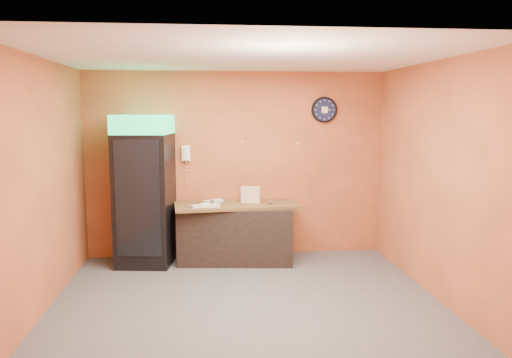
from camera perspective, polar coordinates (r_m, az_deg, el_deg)
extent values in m
plane|color=#47474C|center=(5.99, -1.05, -13.88)|extent=(4.50, 4.50, 0.00)
cube|color=#D1663B|center=(7.61, -2.31, 1.66)|extent=(4.50, 0.02, 2.80)
cube|color=#D1663B|center=(5.89, -23.46, -0.79)|extent=(0.02, 4.00, 2.80)
cube|color=#D1663B|center=(6.23, 20.03, -0.18)|extent=(0.02, 4.00, 2.80)
cube|color=white|center=(5.60, -1.12, 13.81)|extent=(4.50, 4.00, 0.02)
cube|color=black|center=(7.36, -12.55, -2.31)|extent=(0.85, 0.85, 1.89)
cube|color=#17C666|center=(7.26, -12.81, 6.11)|extent=(0.85, 0.85, 0.27)
cube|color=black|center=(6.97, -12.50, -2.20)|extent=(0.62, 0.11, 1.62)
cube|color=black|center=(7.42, -2.33, -6.26)|extent=(1.72, 0.91, 0.82)
cylinder|color=black|center=(7.74, 7.80, 7.84)|extent=(0.40, 0.05, 0.40)
cylinder|color=#0F1433|center=(7.71, 7.85, 7.84)|extent=(0.34, 0.01, 0.34)
cube|color=white|center=(7.70, 7.86, 7.84)|extent=(0.10, 0.00, 0.10)
cube|color=white|center=(7.54, -8.00, 2.94)|extent=(0.12, 0.07, 0.23)
cube|color=white|center=(7.49, -8.01, 2.91)|extent=(0.05, 0.04, 0.19)
cube|color=brown|center=(7.33, -2.35, -2.99)|extent=(1.83, 0.89, 0.04)
cube|color=beige|center=(7.38, -0.59, -2.51)|extent=(0.30, 0.19, 0.06)
cube|color=beige|center=(7.37, -0.59, -2.05)|extent=(0.30, 0.19, 0.06)
cube|color=beige|center=(7.36, -0.59, -1.59)|extent=(0.30, 0.19, 0.06)
cube|color=beige|center=(7.35, -0.59, -1.13)|extent=(0.30, 0.19, 0.06)
cube|color=silver|center=(7.09, -6.40, -3.08)|extent=(0.27, 0.19, 0.04)
cube|color=silver|center=(7.09, -5.28, -3.05)|extent=(0.28, 0.11, 0.04)
cube|color=silver|center=(7.43, -4.89, -2.54)|extent=(0.30, 0.24, 0.04)
cylinder|color=silver|center=(7.30, -5.06, -2.64)|extent=(0.06, 0.06, 0.06)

